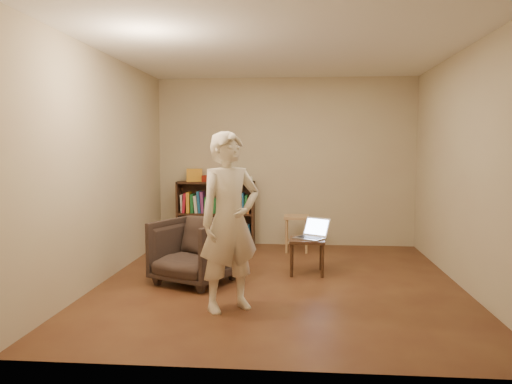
# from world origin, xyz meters

# --- Properties ---
(floor) EXTENTS (4.50, 4.50, 0.00)m
(floor) POSITION_xyz_m (0.00, 0.00, 0.00)
(floor) COLOR #462316
(floor) RESTS_ON ground
(ceiling) EXTENTS (4.50, 4.50, 0.00)m
(ceiling) POSITION_xyz_m (0.00, 0.00, 2.60)
(ceiling) COLOR white
(ceiling) RESTS_ON wall_back
(wall_back) EXTENTS (4.00, 0.00, 4.00)m
(wall_back) POSITION_xyz_m (0.00, 2.25, 1.30)
(wall_back) COLOR #C4B994
(wall_back) RESTS_ON floor
(wall_left) EXTENTS (0.00, 4.50, 4.50)m
(wall_left) POSITION_xyz_m (-2.00, 0.00, 1.30)
(wall_left) COLOR #C4B994
(wall_left) RESTS_ON floor
(wall_right) EXTENTS (0.00, 4.50, 4.50)m
(wall_right) POSITION_xyz_m (2.00, 0.00, 1.30)
(wall_right) COLOR #C4B994
(wall_right) RESTS_ON floor
(bookshelf) EXTENTS (1.20, 0.30, 1.00)m
(bookshelf) POSITION_xyz_m (-1.07, 2.09, 0.44)
(bookshelf) COLOR black
(bookshelf) RESTS_ON floor
(box_yellow) EXTENTS (0.27, 0.22, 0.20)m
(box_yellow) POSITION_xyz_m (-1.41, 2.10, 1.10)
(box_yellow) COLOR gold
(box_yellow) RESTS_ON bookshelf
(red_cloth) EXTENTS (0.34, 0.28, 0.10)m
(red_cloth) POSITION_xyz_m (-1.11, 2.06, 1.05)
(red_cloth) COLOR maroon
(red_cloth) RESTS_ON bookshelf
(box_green) EXTENTS (0.15, 0.15, 0.13)m
(box_green) POSITION_xyz_m (-0.78, 2.07, 1.06)
(box_green) COLOR #1B652F
(box_green) RESTS_ON bookshelf
(box_white) EXTENTS (0.13, 0.13, 0.08)m
(box_white) POSITION_xyz_m (-0.56, 2.05, 1.04)
(box_white) COLOR silver
(box_white) RESTS_ON bookshelf
(stool) EXTENTS (0.37, 0.37, 0.53)m
(stool) POSITION_xyz_m (0.19, 1.73, 0.43)
(stool) COLOR #AB8253
(stool) RESTS_ON floor
(armchair) EXTENTS (1.04, 1.05, 0.73)m
(armchair) POSITION_xyz_m (-0.95, -0.10, 0.36)
(armchair) COLOR #332922
(armchair) RESTS_ON floor
(side_table) EXTENTS (0.42, 0.42, 0.43)m
(side_table) POSITION_xyz_m (0.32, 0.44, 0.36)
(side_table) COLOR #321910
(side_table) RESTS_ON floor
(laptop) EXTENTS (0.47, 0.47, 0.24)m
(laptop) POSITION_xyz_m (0.38, 0.48, 0.48)
(laptop) COLOR #A9A9AD
(laptop) RESTS_ON side_table
(person) EXTENTS (0.73, 0.68, 1.68)m
(person) POSITION_xyz_m (-0.43, -0.98, 0.84)
(person) COLOR beige
(person) RESTS_ON floor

